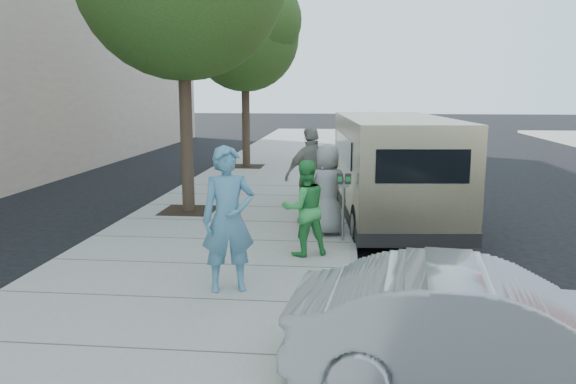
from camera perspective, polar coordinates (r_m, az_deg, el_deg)
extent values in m
plane|color=black|center=(10.43, -1.35, -5.75)|extent=(120.00, 120.00, 0.00)
cube|color=gray|center=(10.58, -6.76, -5.17)|extent=(5.00, 60.00, 0.15)
cube|color=gray|center=(10.34, 6.62, -5.54)|extent=(0.12, 60.00, 0.16)
cube|color=black|center=(13.14, -10.03, -1.84)|extent=(1.20, 1.20, 0.01)
cylinder|color=#38281E|center=(12.87, -10.31, 6.79)|extent=(0.28, 0.28, 3.96)
cube|color=black|center=(20.45, -4.24, 2.62)|extent=(1.20, 1.20, 0.01)
cylinder|color=#38281E|center=(20.28, -4.31, 7.55)|extent=(0.28, 0.28, 3.52)
sphere|color=#214717|center=(20.34, -4.42, 15.46)|extent=(3.80, 3.80, 3.80)
sphere|color=#214717|center=(19.90, -2.87, 17.04)|extent=(2.85, 2.85, 2.85)
sphere|color=#214717|center=(20.95, -5.58, 16.12)|extent=(2.66, 2.66, 2.66)
cylinder|color=gray|center=(10.34, 5.63, -2.25)|extent=(0.05, 0.05, 1.00)
cube|color=gray|center=(10.23, 5.68, 0.67)|extent=(0.20, 0.07, 0.07)
cube|color=#2D2D30|center=(10.21, 5.27, 1.36)|extent=(0.11, 0.10, 0.20)
cube|color=#2D2D30|center=(10.22, 6.12, 1.35)|extent=(0.11, 0.10, 0.20)
cube|color=#BBB186|center=(12.46, 10.58, 2.68)|extent=(2.62, 5.85, 2.10)
cube|color=#BBB186|center=(15.57, 8.57, 2.31)|extent=(1.98, 0.75, 0.89)
cube|color=black|center=(9.64, 13.54, 2.54)|extent=(1.57, 0.16, 0.58)
cylinder|color=black|center=(14.31, 5.53, 0.27)|extent=(0.35, 0.82, 0.80)
cylinder|color=black|center=(14.59, 12.80, 0.25)|extent=(0.35, 0.82, 0.80)
cylinder|color=black|center=(10.54, 7.30, -3.41)|extent=(0.35, 0.82, 0.80)
cylinder|color=black|center=(10.92, 17.02, -3.31)|extent=(0.35, 0.82, 0.80)
imported|color=#9DA0A3|center=(5.83, 19.28, -13.21)|extent=(3.89, 1.72, 1.24)
imported|color=teal|center=(7.70, -6.08, -2.78)|extent=(0.84, 0.68, 2.01)
imported|color=green|center=(9.34, 1.69, -1.64)|extent=(0.96, 0.88, 1.61)
imported|color=gray|center=(10.67, 4.02, 0.23)|extent=(1.00, 0.83, 1.75)
imported|color=gray|center=(11.50, 2.45, 1.67)|extent=(1.28, 0.99, 2.02)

